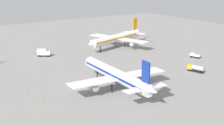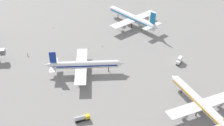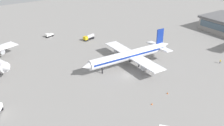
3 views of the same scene
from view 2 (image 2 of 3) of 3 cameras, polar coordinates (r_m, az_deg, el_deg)
ground at (r=152.76m, az=-3.33°, el=-0.29°), size 288.00×288.00×0.00m
airplane_at_gate at (r=126.75m, az=17.42°, el=-7.60°), size 40.80×33.49×12.77m
airplane_taxiing at (r=193.38m, az=4.20°, el=9.15°), size 42.06×35.55×14.87m
airplane_distant at (r=144.67m, az=-5.76°, el=-0.36°), size 33.36×41.63×12.67m
fuel_truck at (r=119.40m, az=-6.10°, el=-11.04°), size 3.42×6.57×2.50m
catering_truck at (r=157.16m, az=13.53°, el=0.53°), size 5.71×4.70×3.30m
ground_crew_worker at (r=166.72m, az=-16.75°, el=1.69°), size 0.54×0.54×1.67m
safety_cone_near_gate at (r=168.79m, az=-1.97°, el=3.43°), size 0.44×0.44×0.60m
safety_cone_mid_apron at (r=195.07m, az=-11.81°, el=7.07°), size 0.44×0.44×0.60m
safety_cone_far_side at (r=167.10m, az=-4.85°, el=2.98°), size 0.44×0.44×0.60m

